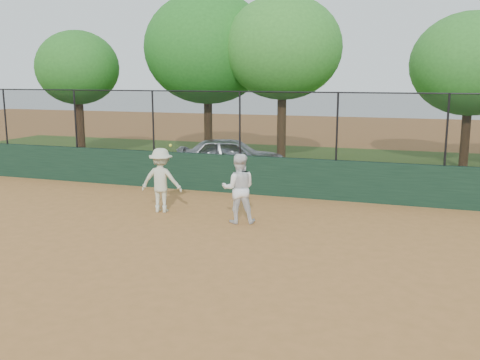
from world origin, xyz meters
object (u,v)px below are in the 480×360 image
(player_main, at_px, (161,180))
(tree_1, at_px, (207,48))
(tree_2, at_px, (283,48))
(tree_3, at_px, (471,64))
(parked_car, at_px, (231,156))
(player_second, at_px, (239,188))
(tree_0, at_px, (77,68))

(player_main, distance_m, tree_1, 10.13)
(tree_2, height_order, tree_3, tree_2)
(parked_car, relative_size, tree_2, 0.60)
(player_main, xyz_separation_m, tree_1, (-2.30, 9.04, 3.94))
(tree_1, distance_m, tree_3, 10.63)
(tree_1, height_order, tree_3, tree_1)
(tree_3, bearing_deg, tree_1, -173.99)
(player_second, relative_size, tree_3, 0.29)
(tree_0, relative_size, tree_2, 0.82)
(player_second, bearing_deg, tree_2, -101.92)
(tree_1, bearing_deg, tree_0, -160.13)
(tree_0, distance_m, tree_3, 16.09)
(tree_1, relative_size, tree_2, 1.06)
(parked_car, bearing_deg, tree_1, 20.02)
(player_main, height_order, tree_0, tree_0)
(parked_car, relative_size, tree_0, 0.73)
(tree_0, xyz_separation_m, tree_3, (15.81, 3.01, 0.12))
(player_main, relative_size, tree_3, 0.31)
(player_main, xyz_separation_m, tree_2, (1.18, 8.41, 3.86))
(tree_0, bearing_deg, player_second, -37.18)
(player_main, xyz_separation_m, tree_3, (8.25, 10.15, 3.23))
(tree_0, bearing_deg, tree_2, 8.23)
(parked_car, bearing_deg, tree_3, -79.55)
(player_main, xyz_separation_m, tree_0, (-7.56, 7.14, 3.11))
(tree_2, bearing_deg, tree_0, -171.77)
(parked_car, bearing_deg, player_main, 166.19)
(tree_1, distance_m, tree_2, 3.54)
(tree_2, bearing_deg, parked_car, -120.01)
(parked_car, xyz_separation_m, player_second, (2.52, -6.42, 0.18))
(player_main, distance_m, tree_2, 9.33)
(player_main, relative_size, tree_2, 0.28)
(parked_car, relative_size, tree_1, 0.57)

